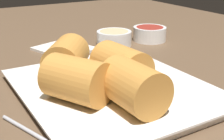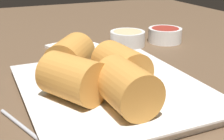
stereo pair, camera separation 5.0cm
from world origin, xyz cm
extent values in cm
cube|color=brown|center=(0.00, 0.00, 1.00)|extent=(180.00, 140.00, 2.00)
cube|color=white|center=(0.51, 2.81, 2.60)|extent=(28.77, 25.13, 1.20)
cube|color=white|center=(0.51, 2.81, 3.35)|extent=(29.92, 26.13, 0.30)
cylinder|color=#C68438|center=(2.73, -3.88, 6.51)|extent=(10.13, 9.16, 6.03)
sphere|color=#6B9E47|center=(-0.15, -5.37, 6.51)|extent=(3.92, 3.92, 3.92)
cylinder|color=#C68438|center=(8.26, 1.37, 6.51)|extent=(8.48, 6.30, 6.03)
sphere|color=beige|center=(5.02, 1.26, 6.51)|extent=(3.92, 3.92, 3.92)
cylinder|color=#C68438|center=(1.14, 4.00, 6.51)|extent=(8.74, 6.67, 6.03)
sphere|color=#6B9E47|center=(-2.09, 3.74, 6.51)|extent=(3.92, 3.92, 3.92)
cylinder|color=#C68438|center=(-6.56, -1.44, 6.51)|extent=(10.24, 9.78, 6.03)
sphere|color=#B23D2D|center=(-9.16, 0.49, 6.51)|extent=(3.92, 3.92, 3.92)
cylinder|color=white|center=(-22.40, 16.89, 3.69)|extent=(8.00, 8.00, 3.37)
cylinder|color=#DBBC89|center=(-22.40, 16.89, 5.07)|extent=(6.56, 6.56, 0.61)
cylinder|color=white|center=(-21.68, 26.59, 3.69)|extent=(8.00, 8.00, 3.37)
cylinder|color=maroon|center=(-21.68, 26.59, 5.07)|extent=(6.56, 6.56, 0.61)
cylinder|color=#B2B2B7|center=(4.66, -11.46, 2.25)|extent=(9.61, 3.73, 0.50)
cube|color=silver|center=(-24.66, 5.43, 2.30)|extent=(14.13, 13.02, 0.60)
camera|label=1|loc=(37.75, -19.17, 22.11)|focal=50.00mm
camera|label=2|loc=(40.04, -14.72, 22.11)|focal=50.00mm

